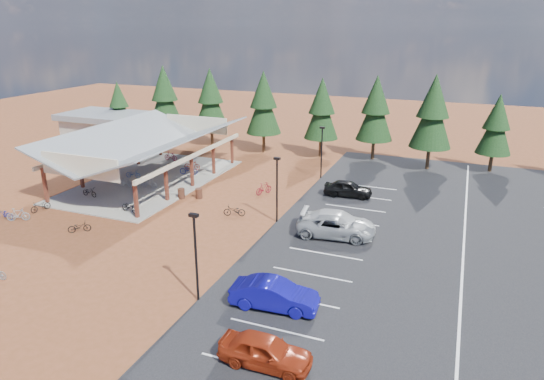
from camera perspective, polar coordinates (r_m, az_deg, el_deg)
The scene contains 37 objects.
ground at distance 37.74m, azimuth -7.65°, elevation -3.73°, with size 140.00×140.00×0.00m, color brown.
asphalt_lot at distance 36.21m, azimuth 21.64°, elevation -5.96°, with size 27.00×44.00×0.04m, color black.
concrete_pad at distance 48.41m, azimuth -14.00°, elevation 1.09°, with size 10.60×18.60×0.10m, color gray.
bike_pavilion at distance 47.42m, azimuth -14.36°, elevation 5.43°, with size 11.65×19.40×4.97m.
outbuilding at distance 64.75m, azimuth -18.72°, elevation 6.93°, with size 11.00×7.00×3.90m.
lamp_post_0 at distance 26.35m, azimuth -8.97°, elevation -7.13°, with size 0.50×0.25×5.14m.
lamp_post_1 at distance 36.36m, azimuth 0.58°, elevation 0.57°, with size 0.50×0.25×5.14m.
lamp_post_2 at distance 47.31m, azimuth 5.87°, elevation 4.85°, with size 0.50×0.25×5.14m.
trash_bin_0 at distance 42.69m, azimuth -8.60°, elevation -0.39°, with size 0.60×0.60×0.90m, color #442518.
trash_bin_1 at distance 42.88m, azimuth -10.62°, elevation -0.42°, with size 0.60×0.60×0.90m, color #442518.
pine_0 at distance 66.98m, azimuth -17.58°, elevation 9.62°, with size 3.20×3.20×7.45m.
pine_1 at distance 62.65m, azimuth -12.53°, elevation 10.73°, with size 4.16×4.16×9.69m.
pine_2 at distance 60.78m, azimuth -7.25°, elevation 10.63°, with size 4.05×4.05×9.44m.
pine_3 at distance 56.62m, azimuth -1.00°, elevation 10.18°, with size 4.06×4.06×9.46m.
pine_4 at distance 54.84m, azimuth 5.87°, elevation 9.44°, with size 3.83×3.83×8.92m.
pine_5 at distance 54.56m, azimuth 12.11°, elevation 9.33°, with size 4.00×4.00×9.31m.
pine_6 at distance 52.10m, azimuth 18.41°, elevation 8.69°, with size 4.21×4.21×9.81m.
pine_7 at distance 53.72m, azimuth 24.90°, elevation 6.96°, with size 3.43×3.43×7.99m.
bike_0 at distance 45.28m, azimuth -20.68°, elevation -0.21°, with size 0.56×1.60×0.84m, color black.
bike_1 at distance 46.97m, azimuth -16.83°, elevation 0.94°, with size 0.43×1.52×0.91m, color #9EA2A6.
bike_2 at distance 49.43m, azimuth -16.02°, elevation 1.84°, with size 0.54×1.55×0.82m, color #21488E.
bike_3 at distance 54.79m, azimuth -11.84°, elevation 3.93°, with size 0.46×1.64×0.99m, color maroon.
bike_4 at distance 40.41m, azimuth -16.41°, elevation -1.93°, with size 0.63×1.80×0.95m, color black.
bike_5 at distance 46.02m, azimuth -14.28°, elevation 0.88°, with size 0.49×1.72×1.03m, color gray.
bike_6 at distance 49.31m, azimuth -9.78°, elevation 2.36°, with size 0.64×1.83×0.96m, color navy.
bike_7 at distance 50.81m, azimuth -9.38°, elevation 2.92°, with size 0.48×1.70×1.02m, color maroon.
bike_8 at distance 43.60m, azimuth -25.58°, elevation -1.71°, with size 0.59×1.69×0.89m, color black.
bike_9 at distance 42.22m, azimuth -27.71°, elevation -2.57°, with size 0.49×1.73×1.04m, color gray.
bike_10 at distance 43.11m, azimuth -29.13°, elevation -2.43°, with size 0.66×1.89×0.99m, color navy.
bike_12 at distance 38.15m, azimuth -21.73°, elevation -4.04°, with size 0.56×1.61×0.85m, color black.
bike_15 at distance 43.21m, azimuth -0.97°, elevation 0.19°, with size 0.50×1.78×1.07m, color maroon.
bike_16 at distance 38.45m, azimuth -4.45°, elevation -2.43°, with size 0.61×1.74×0.91m, color black.
car_0 at distance 22.59m, azimuth -0.78°, elevation -18.40°, with size 1.70×4.23×1.44m, color maroon.
car_1 at distance 26.37m, azimuth 0.29°, elevation -12.20°, with size 1.65×4.73×1.56m, color #0E0B84.
car_2 at distance 34.86m, azimuth 7.52°, elevation -4.25°, with size 2.55×5.52×1.53m, color gray.
car_3 at distance 35.58m, azimuth 7.81°, elevation -3.74°, with size 2.19×5.39×1.56m, color silver.
car_4 at distance 43.05m, azimuth 8.94°, elevation 0.18°, with size 1.68×4.18×1.42m, color black.
Camera 1 is at (17.44, -30.17, 14.49)m, focal length 32.00 mm.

